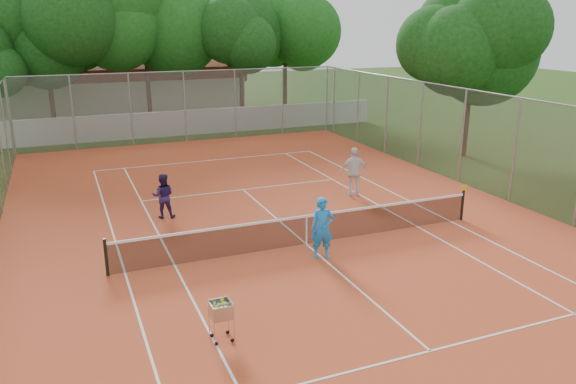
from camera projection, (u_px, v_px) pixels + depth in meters
name	position (u px, v px, depth m)	size (l,w,h in m)	color
ground	(306.00, 245.00, 17.47)	(120.00, 120.00, 0.00)	#203D10
court_pad	(306.00, 245.00, 17.47)	(18.00, 34.00, 0.02)	#C24B25
court_lines	(306.00, 244.00, 17.47)	(10.98, 23.78, 0.01)	white
tennis_net	(306.00, 229.00, 17.32)	(11.88, 0.10, 0.98)	black
perimeter_fence	(307.00, 183.00, 16.89)	(18.00, 34.00, 4.00)	slate
boundary_wall	(179.00, 123.00, 34.07)	(26.00, 0.30, 1.50)	silver
clubhouse	(123.00, 84.00, 41.77)	(16.40, 9.00, 4.40)	beige
tropical_trees	(165.00, 49.00, 35.49)	(29.00, 19.00, 10.00)	#0D360F
player_near	(322.00, 228.00, 16.23)	(0.67, 0.44, 1.83)	#1A81E1
player_far_left	(163.00, 196.00, 19.64)	(0.77, 0.60, 1.59)	#2B1B53
player_far_right	(354.00, 172.00, 22.06)	(1.14, 0.48, 1.95)	silver
ball_hopper	(221.00, 320.00, 12.07)	(0.48, 0.48, 0.99)	#B5B6BC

